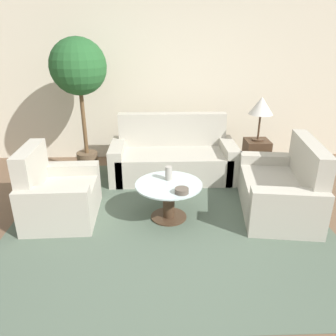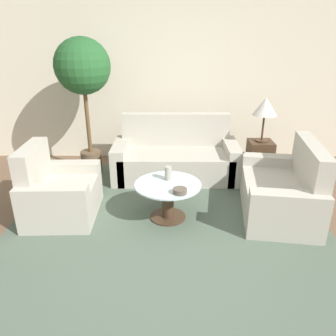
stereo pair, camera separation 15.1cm
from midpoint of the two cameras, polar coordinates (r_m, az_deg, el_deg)
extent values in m
plane|color=brown|center=(3.40, -0.96, -15.44)|extent=(14.00, 14.00, 0.00)
cube|color=beige|center=(5.71, -1.65, 14.53)|extent=(10.00, 0.06, 2.60)
cube|color=#4C5B4C|center=(4.04, -0.96, -8.55)|extent=(3.70, 3.43, 0.01)
cube|color=#B2AD9E|center=(5.05, 0.05, 0.63)|extent=(1.69, 0.86, 0.42)
cube|color=#B2AD9E|center=(5.28, -0.08, 4.58)|extent=(1.69, 0.18, 0.93)
cube|color=#B2AD9E|center=(5.06, -9.53, 1.18)|extent=(0.20, 0.86, 0.55)
cube|color=#B2AD9E|center=(5.12, 9.52, 1.42)|extent=(0.20, 0.86, 0.55)
cube|color=#B2AD9E|center=(4.18, -18.85, -5.52)|extent=(0.81, 0.76, 0.42)
cube|color=#B2AD9E|center=(4.17, -23.31, -2.61)|extent=(0.20, 0.74, 0.89)
cube|color=#B2AD9E|center=(3.84, -20.29, -7.21)|extent=(0.80, 0.22, 0.55)
cube|color=#B2AD9E|center=(4.47, -17.83, -2.59)|extent=(0.80, 0.22, 0.55)
cube|color=#B2AD9E|center=(4.29, 17.40, -4.56)|extent=(0.97, 1.23, 0.42)
cube|color=#B2AD9E|center=(4.27, 21.97, -1.70)|extent=(0.33, 1.14, 0.91)
cube|color=#B2AD9E|center=(4.77, 16.30, -0.81)|extent=(0.84, 0.31, 0.55)
cube|color=#B2AD9E|center=(3.78, 19.03, -7.54)|extent=(0.84, 0.31, 0.55)
cylinder|color=#422D1E|center=(4.04, -0.96, -8.47)|extent=(0.43, 0.43, 0.02)
cylinder|color=#422D1E|center=(3.94, -0.98, -5.88)|extent=(0.14, 0.14, 0.43)
cylinder|color=#B2C6C6|center=(3.83, -1.00, -2.91)|extent=(0.79, 0.79, 0.02)
cube|color=#422D1E|center=(5.28, 14.24, 1.78)|extent=(0.36, 0.36, 0.57)
cylinder|color=#422D1E|center=(5.19, 14.55, 4.84)|extent=(0.18, 0.18, 0.02)
cylinder|color=#422D1E|center=(5.13, 14.77, 6.99)|extent=(0.03, 0.03, 0.38)
cone|color=beige|center=(5.06, 15.12, 10.45)|extent=(0.36, 0.36, 0.26)
cylinder|color=brown|center=(5.39, -14.56, 0.91)|extent=(0.32, 0.32, 0.34)
cylinder|color=brown|center=(5.18, -15.32, 8.25)|extent=(0.06, 0.06, 1.08)
sphere|color=#235628|center=(5.06, -16.23, 16.63)|extent=(0.81, 0.81, 0.81)
cylinder|color=#9E998E|center=(3.90, -0.98, -0.92)|extent=(0.09, 0.09, 0.17)
cylinder|color=brown|center=(3.60, 1.21, -3.99)|extent=(0.16, 0.16, 0.06)
camera|label=1|loc=(0.08, -91.08, -0.44)|focal=35.00mm
camera|label=2|loc=(0.08, 88.92, 0.44)|focal=35.00mm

